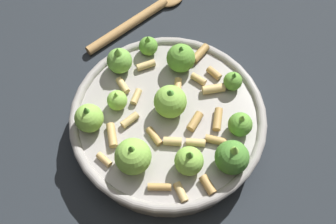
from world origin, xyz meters
name	(u,v)px	position (x,y,z in m)	size (l,w,h in m)	color
ground_plane	(168,129)	(0.00, 0.00, 0.00)	(2.40, 2.40, 0.00)	#23282D
cooking_pan	(168,120)	(0.00, 0.00, 0.03)	(0.28, 0.28, 0.10)	#9E9993
wooden_spoon	(143,16)	(-0.20, -0.11, 0.01)	(0.20, 0.13, 0.02)	#B2844C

